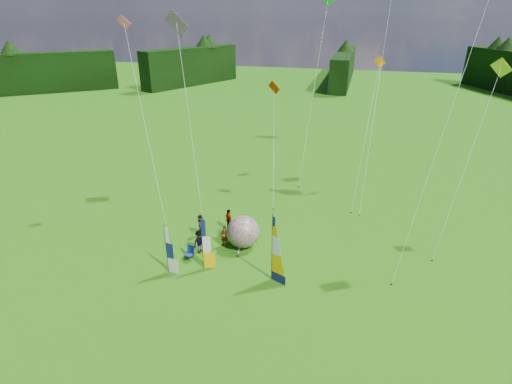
% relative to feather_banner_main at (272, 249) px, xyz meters
% --- Properties ---
extents(ground, '(220.00, 220.00, 0.00)m').
position_rel_feather_banner_main_xyz_m(ground, '(-0.55, -2.21, -2.40)').
color(ground, '#3F7312').
rests_on(ground, ground).
extents(treeline_ring, '(210.00, 210.00, 8.00)m').
position_rel_feather_banner_main_xyz_m(treeline_ring, '(-0.55, -2.21, 1.60)').
color(treeline_ring, black).
rests_on(treeline_ring, ground).
extents(feather_banner_main, '(1.23, 0.62, 4.79)m').
position_rel_feather_banner_main_xyz_m(feather_banner_main, '(0.00, 0.00, 0.00)').
color(feather_banner_main, '#121A4D').
rests_on(feather_banner_main, ground).
extents(side_banner_left, '(1.06, 0.34, 3.86)m').
position_rel_feather_banner_main_xyz_m(side_banner_left, '(-4.89, 0.04, -0.47)').
color(side_banner_left, '#FFB100').
rests_on(side_banner_left, ground).
extents(side_banner_far, '(1.05, 0.29, 3.56)m').
position_rel_feather_banner_main_xyz_m(side_banner_far, '(-7.08, -0.99, -0.62)').
color(side_banner_far, white).
rests_on(side_banner_far, ground).
extents(bol_inflatable, '(2.80, 2.80, 2.49)m').
position_rel_feather_banner_main_xyz_m(bol_inflatable, '(-3.02, 3.53, -1.15)').
color(bol_inflatable, '#1C10A3').
rests_on(bol_inflatable, ground).
extents(spectator_a, '(0.62, 0.42, 1.69)m').
position_rel_feather_banner_main_xyz_m(spectator_a, '(-4.38, 3.15, -1.55)').
color(spectator_a, '#66594C').
rests_on(spectator_a, ground).
extents(spectator_b, '(0.95, 0.56, 1.86)m').
position_rel_feather_banner_main_xyz_m(spectator_b, '(-6.68, 4.10, -1.47)').
color(spectator_b, '#66594C').
rests_on(spectator_b, ground).
extents(spectator_c, '(0.92, 1.29, 1.88)m').
position_rel_feather_banner_main_xyz_m(spectator_c, '(-5.85, 1.85, -1.46)').
color(spectator_c, '#66594C').
rests_on(spectator_c, ground).
extents(spectator_d, '(1.04, 1.08, 1.81)m').
position_rel_feather_banner_main_xyz_m(spectator_d, '(-4.88, 5.69, -1.49)').
color(spectator_d, '#66594C').
rests_on(spectator_d, ground).
extents(camp_chair, '(0.72, 0.72, 1.08)m').
position_rel_feather_banner_main_xyz_m(camp_chair, '(-6.27, 0.73, -1.86)').
color(camp_chair, navy).
rests_on(camp_chair, ground).
extents(kite_whale, '(6.91, 15.28, 20.23)m').
position_rel_feather_banner_main_xyz_m(kite_whale, '(5.94, 16.81, 7.72)').
color(kite_whale, black).
rests_on(kite_whale, ground).
extents(kite_rainbow_delta, '(10.54, 13.25, 17.51)m').
position_rel_feather_banner_main_xyz_m(kite_rainbow_delta, '(-10.10, 10.85, 6.36)').
color(kite_rainbow_delta, red).
rests_on(kite_rainbow_delta, ground).
extents(kite_parafoil, '(10.78, 12.61, 19.76)m').
position_rel_feather_banner_main_xyz_m(kite_parafoil, '(9.73, 4.93, 7.48)').
color(kite_parafoil, red).
rests_on(kite_parafoil, ground).
extents(small_kite_red, '(7.23, 10.21, 10.82)m').
position_rel_feather_banner_main_xyz_m(small_kite_red, '(-2.96, 13.73, 3.01)').
color(small_kite_red, red).
rests_on(small_kite_red, ground).
extents(small_kite_orange, '(7.29, 11.11, 13.04)m').
position_rel_feather_banner_main_xyz_m(small_kite_orange, '(5.36, 15.62, 4.12)').
color(small_kite_orange, '#FD7300').
rests_on(small_kite_orange, ground).
extents(small_kite_yellow, '(8.35, 10.68, 13.97)m').
position_rel_feather_banner_main_xyz_m(small_kite_yellow, '(12.47, 8.51, 4.59)').
color(small_kite_yellow, '#EAF629').
rests_on(small_kite_yellow, ground).
extents(small_kite_pink, '(7.36, 8.02, 16.68)m').
position_rel_feather_banner_main_xyz_m(small_kite_pink, '(-11.87, 6.33, 5.94)').
color(small_kite_pink, '#E65476').
rests_on(small_kite_pink, ground).
extents(small_kite_green, '(4.42, 12.55, 18.97)m').
position_rel_feather_banner_main_xyz_m(small_kite_green, '(-0.30, 20.64, 7.09)').
color(small_kite_green, green).
rests_on(small_kite_green, ground).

